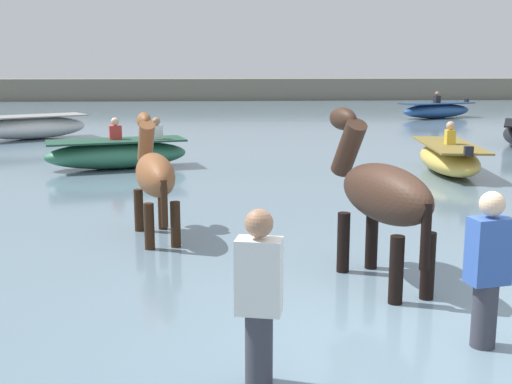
{
  "coord_description": "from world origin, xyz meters",
  "views": [
    {
      "loc": [
        -1.91,
        -5.23,
        2.6
      ],
      "look_at": [
        -1.31,
        3.67,
        0.84
      ],
      "focal_mm": 45.57,
      "sensor_mm": 36.0,
      "label": 1
    }
  ],
  "objects_px": {
    "horse_trailing_chestnut": "(154,177)",
    "boat_near_port": "(117,154)",
    "horse_lead_dark_bay": "(381,197)",
    "person_spectator_far": "(486,285)",
    "boat_distant_east": "(32,127)",
    "person_onlooker_left": "(259,314)",
    "boat_mid_outer": "(449,158)",
    "boat_far_inshore": "(437,110)"
  },
  "relations": [
    {
      "from": "horse_lead_dark_bay",
      "to": "boat_mid_outer",
      "type": "distance_m",
      "value": 7.56
    },
    {
      "from": "boat_distant_east",
      "to": "boat_far_inshore",
      "type": "bearing_deg",
      "value": 24.49
    },
    {
      "from": "horse_lead_dark_bay",
      "to": "boat_near_port",
      "type": "bearing_deg",
      "value": 115.76
    },
    {
      "from": "person_spectator_far",
      "to": "horse_lead_dark_bay",
      "type": "bearing_deg",
      "value": 105.45
    },
    {
      "from": "horse_trailing_chestnut",
      "to": "person_onlooker_left",
      "type": "xyz_separation_m",
      "value": [
        1.08,
        -4.12,
        -0.28
      ]
    },
    {
      "from": "boat_distant_east",
      "to": "person_spectator_far",
      "type": "distance_m",
      "value": 17.33
    },
    {
      "from": "horse_lead_dark_bay",
      "to": "boat_mid_outer",
      "type": "bearing_deg",
      "value": 64.48
    },
    {
      "from": "boat_near_port",
      "to": "boat_distant_east",
      "type": "relative_size",
      "value": 0.94
    },
    {
      "from": "boat_distant_east",
      "to": "person_spectator_far",
      "type": "bearing_deg",
      "value": -63.68
    },
    {
      "from": "horse_trailing_chestnut",
      "to": "horse_lead_dark_bay",
      "type": "bearing_deg",
      "value": -38.6
    },
    {
      "from": "boat_far_inshore",
      "to": "person_onlooker_left",
      "type": "relative_size",
      "value": 2.24
    },
    {
      "from": "person_spectator_far",
      "to": "boat_distant_east",
      "type": "bearing_deg",
      "value": 116.32
    },
    {
      "from": "boat_distant_east",
      "to": "boat_mid_outer",
      "type": "bearing_deg",
      "value": -34.11
    },
    {
      "from": "boat_distant_east",
      "to": "person_onlooker_left",
      "type": "xyz_separation_m",
      "value": [
        5.82,
        -16.04,
        0.17
      ]
    },
    {
      "from": "horse_trailing_chestnut",
      "to": "boat_near_port",
      "type": "relative_size",
      "value": 0.6
    },
    {
      "from": "boat_mid_outer",
      "to": "boat_far_inshore",
      "type": "bearing_deg",
      "value": 71.79
    },
    {
      "from": "person_onlooker_left",
      "to": "boat_near_port",
      "type": "bearing_deg",
      "value": 103.47
    },
    {
      "from": "boat_far_inshore",
      "to": "boat_mid_outer",
      "type": "relative_size",
      "value": 1.15
    },
    {
      "from": "boat_near_port",
      "to": "horse_trailing_chestnut",
      "type": "bearing_deg",
      "value": -77.36
    },
    {
      "from": "person_spectator_far",
      "to": "boat_far_inshore",
      "type": "bearing_deg",
      "value": 71.73
    },
    {
      "from": "person_onlooker_left",
      "to": "person_spectator_far",
      "type": "bearing_deg",
      "value": 15.11
    },
    {
      "from": "person_onlooker_left",
      "to": "horse_trailing_chestnut",
      "type": "bearing_deg",
      "value": 104.64
    },
    {
      "from": "horse_lead_dark_bay",
      "to": "boat_far_inshore",
      "type": "distance_m",
      "value": 22.21
    },
    {
      "from": "horse_trailing_chestnut",
      "to": "boat_distant_east",
      "type": "bearing_deg",
      "value": 111.71
    },
    {
      "from": "boat_near_port",
      "to": "person_spectator_far",
      "type": "distance_m",
      "value": 10.45
    },
    {
      "from": "person_spectator_far",
      "to": "boat_mid_outer",
      "type": "bearing_deg",
      "value": 71.64
    },
    {
      "from": "horse_trailing_chestnut",
      "to": "boat_distant_east",
      "type": "xyz_separation_m",
      "value": [
        -4.75,
        11.92,
        -0.45
      ]
    },
    {
      "from": "horse_trailing_chestnut",
      "to": "boat_distant_east",
      "type": "distance_m",
      "value": 12.84
    },
    {
      "from": "boat_mid_outer",
      "to": "person_onlooker_left",
      "type": "bearing_deg",
      "value": -117.55
    },
    {
      "from": "horse_trailing_chestnut",
      "to": "boat_near_port",
      "type": "xyz_separation_m",
      "value": [
        -1.33,
        5.92,
        -0.48
      ]
    },
    {
      "from": "boat_near_port",
      "to": "person_spectator_far",
      "type": "xyz_separation_m",
      "value": [
        4.27,
        -9.54,
        0.2
      ]
    },
    {
      "from": "boat_distant_east",
      "to": "boat_near_port",
      "type": "bearing_deg",
      "value": -60.33
    },
    {
      "from": "boat_near_port",
      "to": "boat_far_inshore",
      "type": "bearing_deg",
      "value": 47.81
    },
    {
      "from": "boat_mid_outer",
      "to": "boat_distant_east",
      "type": "distance_m",
      "value": 12.66
    },
    {
      "from": "horse_lead_dark_bay",
      "to": "person_spectator_far",
      "type": "distance_m",
      "value": 1.73
    },
    {
      "from": "boat_near_port",
      "to": "boat_distant_east",
      "type": "distance_m",
      "value": 6.9
    },
    {
      "from": "horse_lead_dark_bay",
      "to": "boat_distant_east",
      "type": "relative_size",
      "value": 0.61
    },
    {
      "from": "horse_lead_dark_bay",
      "to": "person_onlooker_left",
      "type": "xyz_separation_m",
      "value": [
        -1.41,
        -2.13,
        -0.39
      ]
    },
    {
      "from": "horse_trailing_chestnut",
      "to": "person_spectator_far",
      "type": "distance_m",
      "value": 4.67
    },
    {
      "from": "boat_far_inshore",
      "to": "boat_mid_outer",
      "type": "height_order",
      "value": "boat_far_inshore"
    },
    {
      "from": "horse_lead_dark_bay",
      "to": "boat_far_inshore",
      "type": "bearing_deg",
      "value": 69.31
    },
    {
      "from": "horse_lead_dark_bay",
      "to": "boat_mid_outer",
      "type": "xyz_separation_m",
      "value": [
        3.25,
        6.8,
        -0.6
      ]
    }
  ]
}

